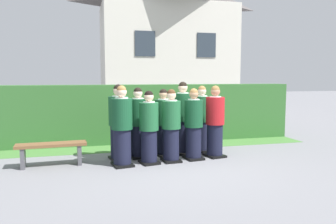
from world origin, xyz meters
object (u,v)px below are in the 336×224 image
(student_rear_row_1, at_px, (138,124))
(student_front_row_2, at_px, (171,127))
(student_rear_row_0, at_px, (119,124))
(student_rear_row_3, at_px, (183,120))
(student_rear_row_4, at_px, (202,120))
(student_front_row_0, at_px, (122,128))
(student_rear_row_2, at_px, (163,124))
(student_in_red_blazer, at_px, (215,123))
(wooden_bench, at_px, (52,149))
(student_front_row_1, at_px, (149,129))
(student_front_row_3, at_px, (194,126))

(student_rear_row_1, bearing_deg, student_front_row_2, -40.20)
(student_front_row_2, height_order, student_rear_row_0, student_rear_row_0)
(student_rear_row_3, distance_m, student_rear_row_4, 0.53)
(student_front_row_0, xyz_separation_m, student_rear_row_2, (1.04, 0.69, -0.05))
(student_front_row_2, relative_size, student_rear_row_2, 1.01)
(student_in_red_blazer, distance_m, wooden_bench, 3.60)
(student_rear_row_0, height_order, student_rear_row_1, student_rear_row_0)
(student_front_row_2, height_order, student_rear_row_3, student_rear_row_3)
(student_front_row_0, xyz_separation_m, student_rear_row_3, (1.54, 0.77, 0.03))
(student_rear_row_0, distance_m, wooden_bench, 1.49)
(student_front_row_1, xyz_separation_m, student_in_red_blazer, (1.58, 0.22, 0.04))
(student_front_row_0, relative_size, student_front_row_2, 1.06)
(wooden_bench, bearing_deg, student_rear_row_4, 8.90)
(student_front_row_2, xyz_separation_m, student_rear_row_0, (-1.08, 0.45, 0.05))
(student_in_red_blazer, height_order, student_rear_row_3, student_rear_row_3)
(student_front_row_0, height_order, student_rear_row_4, student_front_row_0)
(student_front_row_2, relative_size, student_rear_row_0, 0.94)
(student_rear_row_0, bearing_deg, student_front_row_0, -89.09)
(student_front_row_1, bearing_deg, student_rear_row_3, 36.85)
(student_front_row_2, xyz_separation_m, wooden_bench, (-2.49, 0.23, -0.40))
(student_front_row_0, distance_m, wooden_bench, 1.52)
(student_rear_row_2, bearing_deg, student_rear_row_4, 10.45)
(student_front_row_1, bearing_deg, student_rear_row_1, 102.90)
(student_rear_row_4, bearing_deg, student_rear_row_1, -171.45)
(student_in_red_blazer, distance_m, student_rear_row_4, 0.61)
(student_front_row_3, height_order, student_rear_row_4, student_rear_row_4)
(student_front_row_1, bearing_deg, student_front_row_2, 5.72)
(student_rear_row_0, height_order, student_rear_row_3, student_rear_row_3)
(student_front_row_1, height_order, wooden_bench, student_front_row_1)
(student_front_row_0, distance_m, student_front_row_3, 1.62)
(student_rear_row_2, distance_m, wooden_bench, 2.51)
(wooden_bench, bearing_deg, student_rear_row_0, 8.84)
(student_in_red_blazer, xyz_separation_m, student_rear_row_0, (-2.17, 0.28, 0.02))
(student_rear_row_2, distance_m, student_rear_row_4, 1.03)
(student_front_row_3, distance_m, student_rear_row_3, 0.60)
(student_front_row_3, xyz_separation_m, wooden_bench, (-3.02, 0.16, -0.40))
(student_front_row_0, xyz_separation_m, student_rear_row_1, (0.44, 0.63, -0.03))
(student_front_row_1, xyz_separation_m, wooden_bench, (-1.99, 0.28, -0.39))
(student_front_row_3, xyz_separation_m, student_rear_row_2, (-0.57, 0.51, -0.01))
(student_front_row_0, height_order, student_front_row_3, student_front_row_0)
(student_rear_row_3, xyz_separation_m, wooden_bench, (-2.95, -0.44, -0.47))
(student_rear_row_0, bearing_deg, student_in_red_blazer, -7.39)
(student_front_row_3, xyz_separation_m, student_rear_row_3, (-0.07, 0.60, 0.07))
(student_rear_row_0, distance_m, student_rear_row_3, 1.56)
(student_front_row_2, height_order, student_rear_row_4, student_rear_row_4)
(student_rear_row_2, relative_size, student_rear_row_4, 0.96)
(student_front_row_2, distance_m, wooden_bench, 2.53)
(student_rear_row_1, relative_size, student_rear_row_3, 0.93)
(student_front_row_1, xyz_separation_m, student_rear_row_1, (-0.13, 0.59, 0.02))
(student_rear_row_0, bearing_deg, student_rear_row_1, 10.33)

